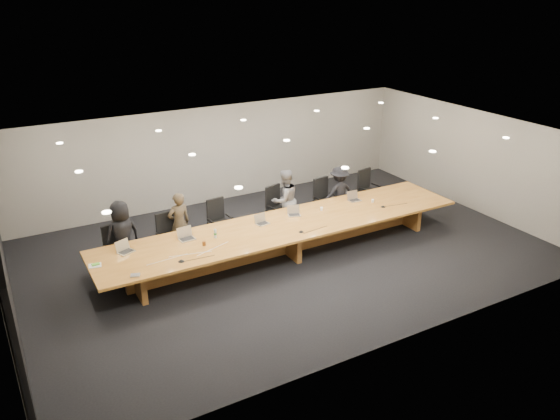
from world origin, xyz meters
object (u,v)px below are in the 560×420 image
object	(u,v)px
paper_cup_near	(322,209)
av_box	(135,275)
amber_mug	(204,243)
mic_right	(383,206)
person_b	(179,223)
chair_mid_left	(220,221)
mic_center	(301,231)
mic_left	(181,261)
person_a	(122,235)
chair_mid_right	(279,208)
laptop_d	(294,211)
chair_right	(326,199)
laptop_b	(187,234)
chair_far_right	(369,189)
laptop_c	(263,219)
conference_table	(286,233)
paper_cup_far	(373,201)
chair_far_left	(117,247)
chair_left	(169,235)
person_d	(339,192)
water_bottle	(215,234)
laptop_a	(126,247)
person_c	(285,200)
laptop_e	(355,196)

from	to	relation	value
paper_cup_near	av_box	world-z (taller)	paper_cup_near
amber_mug	mic_right	xyz separation A→B (m)	(4.76, -0.16, -0.03)
person_b	av_box	xyz separation A→B (m)	(-1.58, -1.96, 0.01)
chair_mid_left	mic_center	xyz separation A→B (m)	(1.19, -1.88, 0.21)
mic_left	person_a	bearing A→B (deg)	113.57
chair_mid_right	laptop_d	bearing A→B (deg)	-113.05
person_a	chair_right	bearing A→B (deg)	170.36
chair_mid_right	chair_right	xyz separation A→B (m)	(1.40, -0.08, -0.00)
person_a	laptop_b	bearing A→B (deg)	135.94
chair_far_right	laptop_c	bearing A→B (deg)	-176.25
conference_table	chair_mid_left	distance (m)	1.74
mic_left	paper_cup_far	bearing A→B (deg)	7.16
chair_mid_right	paper_cup_far	world-z (taller)	chair_mid_right
conference_table	chair_far_left	world-z (taller)	chair_far_left
mic_left	chair_left	bearing A→B (deg)	79.59
chair_left	paper_cup_near	bearing A→B (deg)	-19.55
chair_mid_left	person_d	distance (m)	3.45
laptop_d	mic_right	bearing A→B (deg)	2.34
chair_left	water_bottle	distance (m)	1.32
laptop_b	av_box	world-z (taller)	laptop_b
laptop_b	laptop_d	bearing A→B (deg)	-4.46
conference_table	chair_left	xyz separation A→B (m)	(-2.46, 1.19, 0.01)
chair_left	paper_cup_far	xyz separation A→B (m)	(5.09, -1.08, 0.26)
chair_far_left	chair_far_right	size ratio (longest dim) A/B	0.90
person_a	laptop_a	distance (m)	0.78
conference_table	amber_mug	xyz separation A→B (m)	(-2.10, -0.11, 0.28)
water_bottle	mic_right	bearing A→B (deg)	-5.21
laptop_c	amber_mug	bearing A→B (deg)	-175.18
person_c	mic_left	distance (m)	3.87
water_bottle	paper_cup_far	distance (m)	4.37
person_d	water_bottle	bearing A→B (deg)	14.21
chair_left	mic_left	world-z (taller)	chair_left
conference_table	paper_cup_near	distance (m)	1.25
chair_mid_right	chair_far_right	distance (m)	2.91
person_b	laptop_a	world-z (taller)	person_b
laptop_c	chair_mid_right	bearing A→B (deg)	37.09
conference_table	person_d	distance (m)	2.62
conference_table	laptop_b	world-z (taller)	laptop_b
paper_cup_near	person_c	bearing A→B (deg)	119.79
conference_table	chair_far_right	bearing A→B (deg)	20.39
mic_right	person_b	bearing A→B (deg)	162.40
water_bottle	av_box	distance (m)	2.18
chair_mid_left	amber_mug	distance (m)	1.77
chair_left	person_b	distance (m)	0.36
laptop_c	av_box	bearing A→B (deg)	-172.06
chair_mid_left	mic_left	distance (m)	2.54
water_bottle	mic_right	distance (m)	4.42
laptop_e	paper_cup_near	size ratio (longest dim) A/B	3.73
chair_far_left	mic_left	xyz separation A→B (m)	(0.89, -1.76, 0.25)
chair_far_left	water_bottle	xyz separation A→B (m)	(1.94, -1.06, 0.33)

